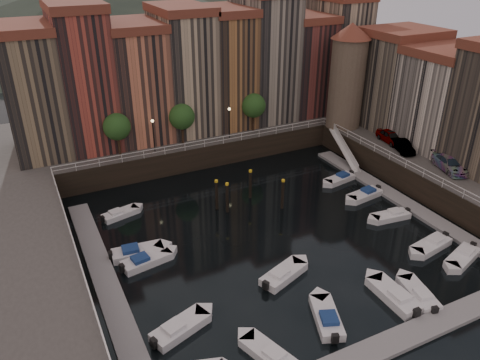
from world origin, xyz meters
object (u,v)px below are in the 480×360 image
boat_left_1 (179,328)px  car_b (403,147)px  gangway (344,148)px  car_c (450,164)px  corner_tower (347,75)px  mooring_pilings (244,193)px  boat_left_2 (146,261)px  car_a (390,137)px

boat_left_1 → car_b: bearing=2.3°
gangway → car_c: bearing=-69.2°
boat_left_1 → corner_tower: bearing=17.0°
mooring_pilings → car_c: car_c is taller
boat_left_2 → car_b: car_b is taller
gangway → car_c: size_ratio=1.58×
boat_left_1 → boat_left_2: boat_left_1 is taller
boat_left_2 → boat_left_1: bearing=-100.6°
boat_left_1 → car_c: size_ratio=0.94×
boat_left_2 → car_c: car_c is taller
corner_tower → boat_left_1: size_ratio=2.78×
gangway → car_b: 7.40m
boat_left_1 → mooring_pilings: bearing=29.8°
boat_left_2 → car_a: size_ratio=1.08×
gangway → car_b: (3.81, -6.09, 1.77)m
car_a → boat_left_2: bearing=-160.6°
boat_left_1 → car_c: 35.12m
gangway → car_a: 5.82m
boat_left_1 → car_a: 37.82m
car_b → boat_left_2: bearing=-155.1°
car_b → car_c: car_c is taller
mooring_pilings → car_b: (20.78, -1.35, 2.03)m
corner_tower → gangway: (-2.90, -4.50, -8.28)m
mooring_pilings → gangway: bearing=15.6°
boat_left_1 → boat_left_2: bearing=70.4°
car_b → mooring_pilings: bearing=-165.5°
corner_tower → car_b: size_ratio=3.33×
mooring_pilings → car_a: car_a is taller
car_c → gangway: bearing=126.8°
boat_left_1 → boat_left_2: size_ratio=1.02×
car_b → car_c: size_ratio=0.79×
mooring_pilings → car_b: 20.93m
corner_tower → car_a: size_ratio=3.05×
mooring_pilings → boat_left_2: (-12.52, -5.26, -1.28)m
car_a → car_c: 9.19m
corner_tower → mooring_pilings: (-19.88, -9.24, -8.54)m
boat_left_2 → car_a: (34.02, 6.83, 3.40)m
mooring_pilings → car_a: 21.66m
gangway → mooring_pilings: (-16.98, -4.74, -0.27)m
boat_left_2 → mooring_pilings: bearing=12.8°
car_b → gangway: bearing=140.2°
mooring_pilings → boat_left_2: mooring_pilings is taller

